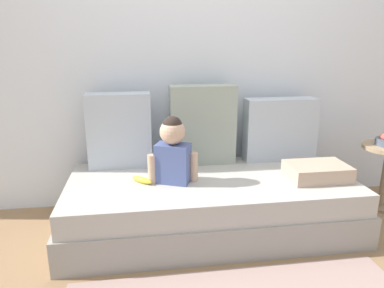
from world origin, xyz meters
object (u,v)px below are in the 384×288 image
toddler (173,150)px  banana (142,180)px  throw_pillow_left (119,131)px  folded_blanket (317,171)px  couch (210,204)px  throw_pillow_right (280,129)px  throw_pillow_center (202,125)px

toddler → banana: toddler is taller
throw_pillow_left → folded_blanket: (1.33, -0.45, -0.22)m
couch → folded_blanket: 0.76m
throw_pillow_left → toddler: 0.51m
folded_blanket → banana: bearing=175.2°
toddler → throw_pillow_left: bearing=133.8°
throw_pillow_right → banana: (-1.08, -0.35, -0.22)m
throw_pillow_right → banana: size_ratio=3.29×
couch → throw_pillow_center: 0.60m
couch → throw_pillow_left: throw_pillow_left is taller
couch → folded_blanket: bearing=-8.8°
throw_pillow_left → toddler: throw_pillow_left is taller
folded_blanket → throw_pillow_right: bearing=102.0°
throw_pillow_left → throw_pillow_center: bearing=0.0°
throw_pillow_center → folded_blanket: throw_pillow_center is taller
throw_pillow_left → couch: bearing=-29.1°
couch → throw_pillow_left: size_ratio=3.62×
banana → folded_blanket: 1.18m
throw_pillow_left → toddler: size_ratio=1.23×
throw_pillow_right → throw_pillow_center: bearing=180.0°
throw_pillow_left → throw_pillow_center: size_ratio=0.92×
throw_pillow_center → throw_pillow_right: 0.62m
throw_pillow_right → couch: bearing=-150.9°
throw_pillow_right → toddler: (-0.88, -0.37, -0.02)m
throw_pillow_center → banana: (-0.47, -0.35, -0.28)m
toddler → throw_pillow_right: bearing=22.8°
throw_pillow_right → toddler: 0.95m
throw_pillow_left → banana: 0.46m
couch → throw_pillow_right: (0.61, 0.34, 0.43)m
throw_pillow_center → throw_pillow_left: bearing=180.0°
throw_pillow_right → folded_blanket: throw_pillow_right is taller
toddler → couch: bearing=5.6°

